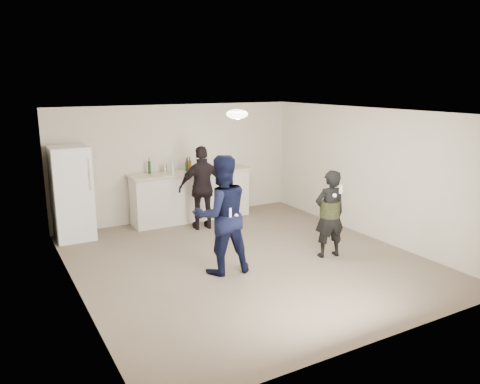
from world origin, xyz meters
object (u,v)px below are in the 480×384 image
counter (191,196)px  spectator (203,188)px  fridge (72,193)px  shaker (165,168)px  man (222,215)px  woman (330,214)px

counter → spectator: size_ratio=1.51×
counter → fridge: (-2.50, -0.07, 0.38)m
shaker → spectator: (0.49, -0.85, -0.32)m
man → spectator: size_ratio=1.10×
man → shaker: bearing=-86.9°
woman → spectator: size_ratio=0.89×
fridge → man: (1.74, -2.86, 0.04)m
fridge → spectator: size_ratio=1.05×
man → spectator: (0.71, 2.23, -0.09)m
shaker → woman: bearing=-63.1°
fridge → shaker: size_ratio=10.59×
shaker → man: man is taller
fridge → woman: 4.84m
counter → shaker: bearing=165.1°
shaker → spectator: bearing=-59.7°
counter → woman: woman is taller
counter → spectator: 0.78m
shaker → woman: 3.80m
woman → spectator: 2.80m
counter → fridge: 2.52m
woman → spectator: spectator is taller
counter → man: bearing=-104.4°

